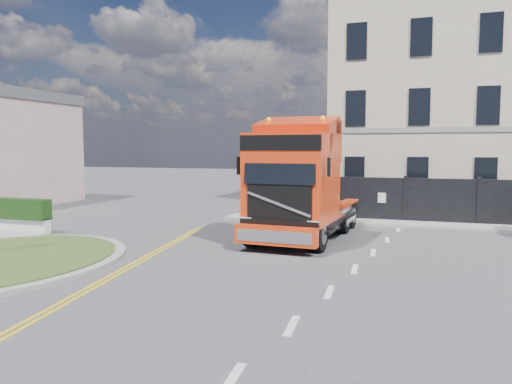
% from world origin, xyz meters
% --- Properties ---
extents(ground, '(120.00, 120.00, 0.00)m').
position_xyz_m(ground, '(0.00, 0.00, 0.00)').
color(ground, '#424244').
rests_on(ground, ground).
extents(hoarding_fence, '(18.80, 0.25, 2.00)m').
position_xyz_m(hoarding_fence, '(6.55, 9.00, 1.00)').
color(hoarding_fence, black).
rests_on(hoarding_fence, ground).
extents(georgian_building, '(12.30, 10.30, 12.80)m').
position_xyz_m(georgian_building, '(6.00, 16.50, 5.77)').
color(georgian_building, beige).
rests_on(georgian_building, ground).
extents(pavement_far, '(20.00, 1.60, 0.12)m').
position_xyz_m(pavement_far, '(6.00, 8.10, 0.06)').
color(pavement_far, gray).
rests_on(pavement_far, ground).
extents(truck, '(3.10, 7.33, 4.31)m').
position_xyz_m(truck, '(0.50, 3.17, 1.93)').
color(truck, black).
rests_on(truck, ground).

